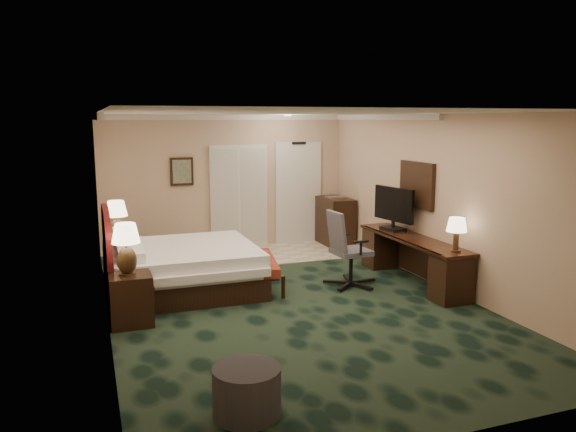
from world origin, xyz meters
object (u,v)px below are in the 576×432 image
object	(u,v)px
tv	(394,209)
desk_chair	(351,248)
bed	(185,268)
desk	(412,260)
nightstand_far	(118,258)
lamp_near	(126,249)
bed_bench	(259,273)
minibar	(335,221)
nightstand_near	(131,298)
ottoman	(247,391)
lamp_far	(117,221)

from	to	relation	value
tv	desk_chair	world-z (taller)	tv
bed	desk	distance (m)	3.62
desk	nightstand_far	bearing A→B (deg)	155.06
lamp_near	bed_bench	xyz separation A→B (m)	(2.03, 0.95, -0.76)
lamp_near	nightstand_far	bearing A→B (deg)	90.02
nightstand_far	bed_bench	distance (m)	2.54
bed_bench	tv	world-z (taller)	tv
lamp_near	tv	distance (m)	4.58
desk	minibar	xyz separation A→B (m)	(-0.01, 2.95, 0.13)
nightstand_near	desk_chair	bearing A→B (deg)	8.85
lamp_near	minibar	size ratio (longest dim) A/B	0.67
bed	desk	world-z (taller)	desk
bed	minibar	size ratio (longest dim) A/B	2.17
bed	lamp_near	world-z (taller)	lamp_near
ottoman	lamp_near	bearing A→B (deg)	107.06
desk_chair	minibar	world-z (taller)	desk_chair
bed	lamp_far	world-z (taller)	lamp_far
lamp_far	bed_bench	xyz separation A→B (m)	(2.02, -1.49, -0.70)
bed	desk	bearing A→B (deg)	-13.46
bed_bench	lamp_far	bearing A→B (deg)	154.00
desk_chair	minibar	xyz separation A→B (m)	(0.99, 2.77, -0.11)
bed	tv	world-z (taller)	tv
lamp_near	desk	distance (m)	4.51
tv	ottoman	bearing A→B (deg)	-144.02
nightstand_near	lamp_near	world-z (taller)	lamp_near
nightstand_far	tv	size ratio (longest dim) A/B	0.62
nightstand_far	lamp_far	bearing A→B (deg)	-72.48
nightstand_far	bed_bench	size ratio (longest dim) A/B	0.42
lamp_near	lamp_far	xyz separation A→B (m)	(0.01, 2.44, -0.06)
bed_bench	desk	world-z (taller)	desk
lamp_far	bed_bench	size ratio (longest dim) A/B	0.49
lamp_far	tv	bearing A→B (deg)	-17.37
lamp_near	bed_bench	bearing A→B (deg)	25.12
lamp_near	ottoman	size ratio (longest dim) A/B	1.08
bed	nightstand_near	distance (m)	1.50
nightstand_near	lamp_far	world-z (taller)	lamp_far
bed_bench	ottoman	bearing A→B (deg)	-97.99
lamp_near	desk	size ratio (longest dim) A/B	0.26
lamp_near	ottoman	bearing A→B (deg)	-72.94
desk_chair	bed_bench	bearing A→B (deg)	161.30
tv	minibar	distance (m)	2.38
nightstand_near	lamp_far	bearing A→B (deg)	90.41
bed	tv	xyz separation A→B (m)	(3.53, -0.20, 0.77)
ottoman	nightstand_near	bearing A→B (deg)	106.24
nightstand_far	bed_bench	xyz separation A→B (m)	(2.03, -1.53, -0.06)
bed	bed_bench	world-z (taller)	bed
desk	nightstand_near	bearing A→B (deg)	-175.39
lamp_near	desk_chair	distance (m)	3.51
bed_bench	desk_chair	xyz separation A→B (m)	(1.41, -0.37, 0.37)
lamp_far	desk	bearing A→B (deg)	-24.64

